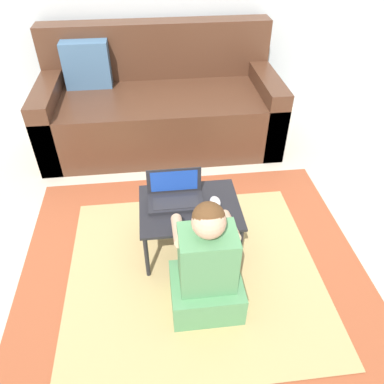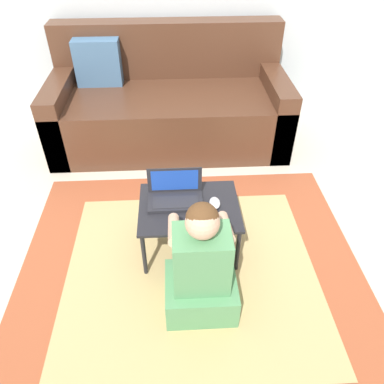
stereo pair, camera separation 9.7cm
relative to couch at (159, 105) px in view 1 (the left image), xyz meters
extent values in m
plane|color=beige|center=(0.15, -1.33, -0.30)|extent=(16.00, 16.00, 0.00)
cube|color=#9E4C2D|center=(0.11, -1.52, -0.30)|extent=(1.96, 1.82, 0.01)
cube|color=tan|center=(0.11, -1.52, -0.30)|extent=(1.41, 1.31, 0.00)
cube|color=#4C2D1E|center=(0.01, -0.06, -0.08)|extent=(1.87, 0.89, 0.44)
cube|color=#4C2D1E|center=(0.01, 0.29, 0.36)|extent=(1.87, 0.20, 0.45)
cube|color=#4C2D1E|center=(-0.85, -0.06, -0.02)|extent=(0.16, 0.89, 0.57)
cube|color=#4C2D1E|center=(0.87, -0.06, -0.02)|extent=(0.16, 0.89, 0.57)
cube|color=#426689|center=(-0.55, 0.12, 0.32)|extent=(0.36, 0.14, 0.36)
cube|color=black|center=(0.11, -1.31, 0.02)|extent=(0.56, 0.44, 0.02)
cylinder|color=black|center=(-0.15, -1.51, -0.15)|extent=(0.02, 0.02, 0.31)
cylinder|color=black|center=(0.37, -1.51, -0.15)|extent=(0.02, 0.02, 0.31)
cylinder|color=black|center=(-0.15, -1.12, -0.15)|extent=(0.02, 0.02, 0.31)
cylinder|color=black|center=(0.37, -1.12, -0.15)|extent=(0.02, 0.02, 0.31)
cube|color=#232328|center=(0.03, -1.28, 0.03)|extent=(0.31, 0.17, 0.02)
cube|color=#28282D|center=(0.03, -1.30, 0.05)|extent=(0.25, 0.10, 0.00)
cube|color=#232328|center=(0.03, -1.20, 0.13)|extent=(0.31, 0.01, 0.16)
cube|color=#1E47B7|center=(0.03, -1.21, 0.13)|extent=(0.26, 0.00, 0.13)
ellipsoid|color=silver|center=(0.25, -1.32, 0.04)|extent=(0.06, 0.10, 0.04)
cube|color=#518E5B|center=(0.15, -1.73, -0.21)|extent=(0.36, 0.30, 0.20)
cube|color=#518E5B|center=(0.15, -1.73, 0.06)|extent=(0.27, 0.20, 0.33)
sphere|color=tan|center=(0.15, -1.73, 0.30)|extent=(0.15, 0.15, 0.15)
sphere|color=brown|center=(0.15, -1.72, 0.31)|extent=(0.15, 0.15, 0.15)
cylinder|color=tan|center=(0.02, -1.61, 0.14)|extent=(0.06, 0.26, 0.13)
cylinder|color=tan|center=(0.27, -1.61, 0.14)|extent=(0.06, 0.26, 0.13)
camera|label=1|loc=(-0.06, -2.87, 1.41)|focal=35.00mm
camera|label=2|loc=(0.04, -2.88, 1.41)|focal=35.00mm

